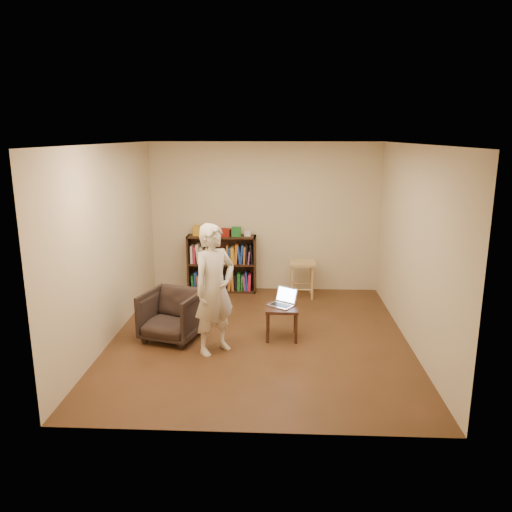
{
  "coord_description": "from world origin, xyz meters",
  "views": [
    {
      "loc": [
        0.26,
        -6.39,
        2.72
      ],
      "look_at": [
        -0.06,
        0.35,
        1.07
      ],
      "focal_mm": 35.0,
      "sensor_mm": 36.0,
      "label": 1
    }
  ],
  "objects_px": {
    "stool": "(302,268)",
    "side_table": "(282,312)",
    "armchair": "(172,315)",
    "laptop": "(283,301)",
    "person": "(214,289)",
    "bookshelf": "(222,267)"
  },
  "relations": [
    {
      "from": "bookshelf",
      "to": "person",
      "type": "xyz_separation_m",
      "value": [
        0.2,
        -2.56,
        0.39
      ]
    },
    {
      "from": "person",
      "to": "bookshelf",
      "type": "bearing_deg",
      "value": 49.37
    },
    {
      "from": "side_table",
      "to": "armchair",
      "type": "bearing_deg",
      "value": -176.17
    },
    {
      "from": "armchair",
      "to": "side_table",
      "type": "xyz_separation_m",
      "value": [
        1.49,
        0.1,
        0.04
      ]
    },
    {
      "from": "side_table",
      "to": "laptop",
      "type": "xyz_separation_m",
      "value": [
        0.01,
        0.07,
        0.13
      ]
    },
    {
      "from": "stool",
      "to": "laptop",
      "type": "height_order",
      "value": "laptop"
    },
    {
      "from": "stool",
      "to": "person",
      "type": "xyz_separation_m",
      "value": [
        -1.2,
        -2.3,
        0.34
      ]
    },
    {
      "from": "side_table",
      "to": "bookshelf",
      "type": "bearing_deg",
      "value": 116.9
    },
    {
      "from": "armchair",
      "to": "person",
      "type": "relative_size",
      "value": 0.44
    },
    {
      "from": "stool",
      "to": "armchair",
      "type": "xyz_separation_m",
      "value": [
        -1.84,
        -1.92,
        -0.16
      ]
    },
    {
      "from": "laptop",
      "to": "person",
      "type": "relative_size",
      "value": 0.26
    },
    {
      "from": "bookshelf",
      "to": "armchair",
      "type": "bearing_deg",
      "value": -101.31
    },
    {
      "from": "person",
      "to": "stool",
      "type": "bearing_deg",
      "value": 17.3
    },
    {
      "from": "stool",
      "to": "person",
      "type": "bearing_deg",
      "value": -117.55
    },
    {
      "from": "stool",
      "to": "laptop",
      "type": "xyz_separation_m",
      "value": [
        -0.34,
        -1.75,
        0.01
      ]
    },
    {
      "from": "bookshelf",
      "to": "stool",
      "type": "height_order",
      "value": "bookshelf"
    },
    {
      "from": "armchair",
      "to": "side_table",
      "type": "distance_m",
      "value": 1.49
    },
    {
      "from": "stool",
      "to": "side_table",
      "type": "xyz_separation_m",
      "value": [
        -0.35,
        -1.82,
        -0.13
      ]
    },
    {
      "from": "side_table",
      "to": "person",
      "type": "relative_size",
      "value": 0.27
    },
    {
      "from": "bookshelf",
      "to": "side_table",
      "type": "bearing_deg",
      "value": -63.1
    },
    {
      "from": "armchair",
      "to": "bookshelf",
      "type": "bearing_deg",
      "value": 95.21
    },
    {
      "from": "stool",
      "to": "person",
      "type": "relative_size",
      "value": 0.37
    }
  ]
}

